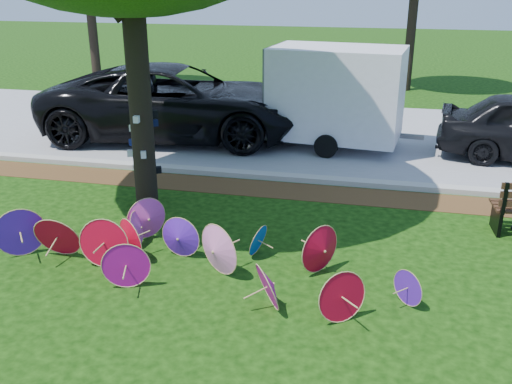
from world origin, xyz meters
TOP-DOWN VIEW (x-y plane):
  - ground at (0.00, 0.00)m, footprint 90.00×90.00m
  - mulch_strip at (0.00, 4.50)m, footprint 90.00×1.00m
  - curb at (0.00, 5.20)m, footprint 90.00×0.30m
  - street at (0.00, 9.35)m, footprint 90.00×8.00m
  - parasol_pile at (-0.57, 0.70)m, footprint 6.81×2.43m
  - black_van at (-3.16, 8.05)m, footprint 7.64×4.14m
  - cargo_trailer at (1.29, 8.11)m, footprint 3.54×2.46m

SIDE VIEW (x-z plane):
  - ground at x=0.00m, z-range 0.00..0.00m
  - mulch_strip at x=0.00m, z-range 0.00..0.01m
  - street at x=0.00m, z-range 0.00..0.01m
  - curb at x=0.00m, z-range 0.00..0.12m
  - parasol_pile at x=-0.57m, z-range -0.04..0.80m
  - black_van at x=-3.16m, z-range 0.00..2.03m
  - cargo_trailer at x=1.29m, z-range 0.00..2.93m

